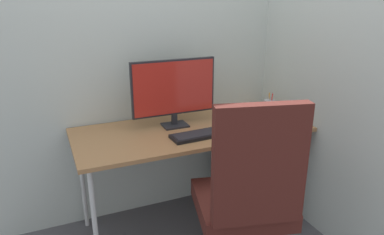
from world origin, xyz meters
TOP-DOWN VIEW (x-y plane):
  - ground_plane at (0.00, 0.00)m, footprint 8.00×8.00m
  - wall_back at (0.00, 0.36)m, footprint 2.57×0.04m
  - wall_side_right at (0.81, -0.14)m, footprint 0.04×1.68m
  - desk at (0.00, 0.00)m, footprint 1.55×0.66m
  - office_chair at (0.06, -0.63)m, footprint 0.63×0.65m
  - filing_cabinet at (0.52, -0.02)m, footprint 0.44×0.47m
  - monitor at (-0.09, 0.09)m, footprint 0.58×0.13m
  - keyboard at (-0.00, -0.16)m, footprint 0.40×0.16m
  - mouse at (0.37, -0.17)m, footprint 0.09×0.11m
  - pen_holder at (0.66, 0.06)m, footprint 0.08×0.08m
  - notebook at (0.62, -0.19)m, footprint 0.21×0.25m

SIDE VIEW (x-z plane):
  - ground_plane at x=0.00m, z-range 0.00..0.00m
  - filing_cabinet at x=0.52m, z-range 0.00..0.61m
  - office_chair at x=0.06m, z-range 0.01..1.13m
  - desk at x=0.00m, z-range 0.32..1.07m
  - notebook at x=0.62m, z-range 0.74..0.76m
  - keyboard at x=0.00m, z-range 0.74..0.76m
  - mouse at x=0.37m, z-range 0.74..0.78m
  - pen_holder at x=0.66m, z-range 0.71..0.88m
  - monitor at x=-0.09m, z-range 0.77..1.22m
  - wall_back at x=0.00m, z-range 0.00..2.80m
  - wall_side_right at x=0.81m, z-range 0.00..2.80m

